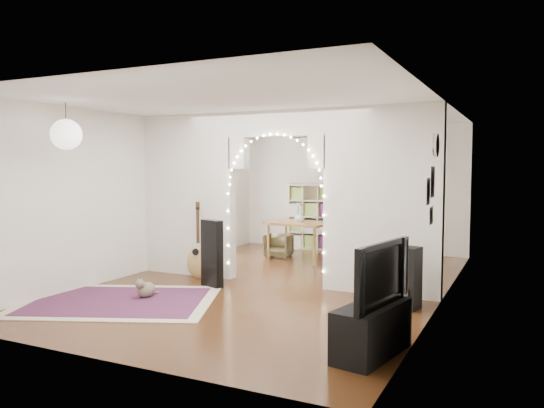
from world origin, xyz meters
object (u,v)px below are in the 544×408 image
at_px(dining_table, 299,226).
at_px(dining_chair_right, 391,253).
at_px(acoustic_guitar, 198,250).
at_px(dining_chair_left, 278,245).
at_px(floor_speaker, 407,278).
at_px(bookcase, 320,217).
at_px(media_console, 372,330).

relative_size(dining_table, dining_chair_right, 2.43).
distance_m(acoustic_guitar, dining_chair_left, 2.49).
bearing_deg(floor_speaker, dining_chair_right, 120.95).
bearing_deg(dining_chair_right, bookcase, 151.88).
bearing_deg(dining_chair_right, acoustic_guitar, -130.20).
bearing_deg(dining_chair_left, floor_speaker, -48.27).
height_order(dining_table, dining_chair_left, dining_table).
distance_m(floor_speaker, dining_table, 3.75).
distance_m(dining_table, dining_chair_right, 1.82).
height_order(floor_speaker, bookcase, bookcase).
bearing_deg(dining_chair_right, dining_table, -168.01).
xyz_separation_m(media_console, bookcase, (-2.80, 6.01, 0.48)).
height_order(media_console, dining_chair_right, media_console).
bearing_deg(bookcase, floor_speaker, -77.19).
bearing_deg(acoustic_guitar, dining_chair_left, 59.33).
xyz_separation_m(dining_table, dining_chair_right, (1.76, 0.17, -0.44)).
bearing_deg(dining_chair_right, dining_chair_left, -173.56).
distance_m(media_console, dining_table, 5.29).
distance_m(acoustic_guitar, floor_speaker, 3.48).
height_order(acoustic_guitar, bookcase, bookcase).
bearing_deg(dining_table, acoustic_guitar, -101.50).
relative_size(floor_speaker, dining_chair_left, 1.56).
xyz_separation_m(acoustic_guitar, dining_chair_right, (2.60, 2.46, -0.22)).
bearing_deg(dining_table, dining_chair_left, 170.93).
distance_m(acoustic_guitar, media_console, 4.19).
xyz_separation_m(bookcase, dining_table, (0.12, -1.46, -0.05)).
distance_m(bookcase, dining_table, 1.47).
bearing_deg(dining_chair_left, bookcase, 65.99).
xyz_separation_m(dining_table, dining_chair_left, (-0.53, 0.17, -0.45)).
bearing_deg(bookcase, dining_table, -106.07).
bearing_deg(floor_speaker, dining_table, 148.53).
bearing_deg(floor_speaker, media_console, -74.36).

